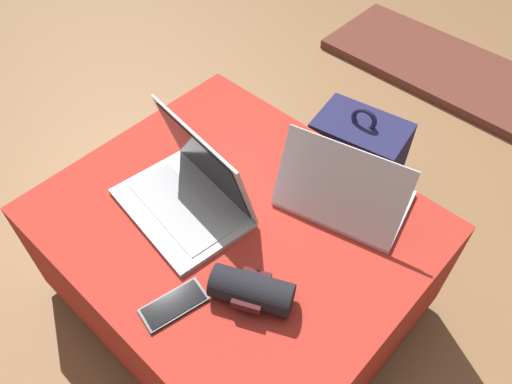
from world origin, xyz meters
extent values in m
plane|color=olive|center=(0.00, 0.00, 0.00)|extent=(14.00, 14.00, 0.00)
cube|color=maroon|center=(0.00, 0.00, 0.03)|extent=(0.94, 0.79, 0.05)
cube|color=#B22D23|center=(0.00, 0.00, 0.24)|extent=(0.98, 0.83, 0.39)
cube|color=#B7B7BC|center=(-0.12, -0.08, 0.44)|extent=(0.38, 0.29, 0.02)
cube|color=#B2B2B7|center=(-0.12, -0.09, 0.45)|extent=(0.33, 0.17, 0.00)
cube|color=#B7B7BC|center=(-0.11, 0.01, 0.57)|extent=(0.36, 0.11, 0.24)
cube|color=black|center=(-0.11, 0.01, 0.57)|extent=(0.32, 0.10, 0.21)
cube|color=silver|center=(0.18, 0.25, 0.44)|extent=(0.38, 0.30, 0.02)
cube|color=#B2B2B7|center=(0.18, 0.26, 0.45)|extent=(0.31, 0.19, 0.00)
cube|color=silver|center=(0.19, 0.18, 0.56)|extent=(0.35, 0.17, 0.21)
cube|color=#1E4799|center=(0.19, 0.19, 0.55)|extent=(0.31, 0.15, 0.18)
cube|color=black|center=(0.08, -0.28, 0.44)|extent=(0.10, 0.17, 0.01)
cube|color=black|center=(0.08, -0.28, 0.45)|extent=(0.09, 0.15, 0.00)
cube|color=#23234C|center=(0.03, 0.55, 0.21)|extent=(0.32, 0.24, 0.42)
cube|color=#1E1E41|center=(0.01, 0.67, 0.13)|extent=(0.24, 0.11, 0.19)
torus|color=#23234C|center=(0.03, 0.55, 0.44)|extent=(0.09, 0.03, 0.09)
cylinder|color=black|center=(0.20, -0.14, 0.48)|extent=(0.21, 0.15, 0.08)
cube|color=#441B20|center=(0.20, -0.14, 0.48)|extent=(0.11, 0.12, 0.02)
cube|color=brown|center=(0.00, 1.58, 0.02)|extent=(1.40, 0.50, 0.04)
camera|label=1|loc=(0.59, -0.55, 1.50)|focal=35.00mm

